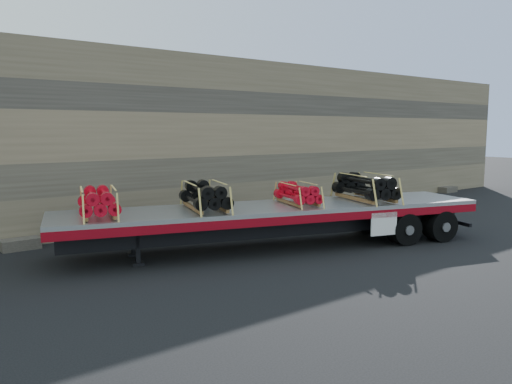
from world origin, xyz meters
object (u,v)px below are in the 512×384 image
Objects in this scene: bundle_front at (98,202)px; bundle_rear at (365,188)px; bundle_midrear at (298,194)px; bundle_midfront at (205,197)px; trailer at (276,227)px.

bundle_front is 9.06m from bundle_rear.
bundle_front is 1.14× the size of bundle_midrear.
bundle_midfront reaches higher than bundle_front.
bundle_rear is at bearing 0.00° from bundle_midfront.
bundle_front is (-5.40, 1.62, 1.10)m from trailer.
bundle_midfront is at bearing -180.00° from trailer.
trailer is 6.56× the size of bundle_front.
trailer is at bearing 0.00° from bundle_midfront.
bundle_rear reaches higher than bundle_midrear.
trailer is 7.47× the size of bundle_midrear.
bundle_midfront reaches higher than trailer.
bundle_midrear is at bearing -180.00° from bundle_rear.
bundle_rear is (3.27, -0.98, 1.16)m from trailer.
bundle_rear is at bearing 0.00° from trailer.
trailer is 1.31m from bundle_midrear.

